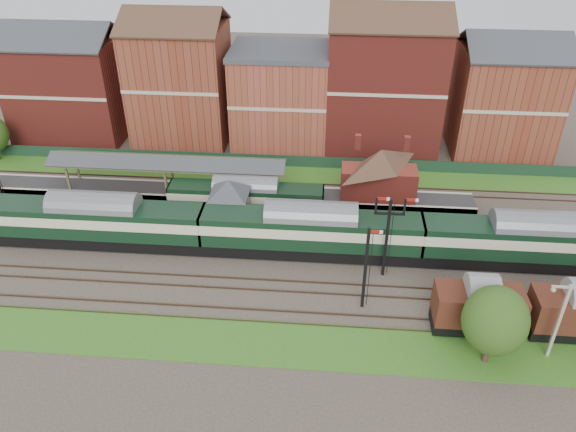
# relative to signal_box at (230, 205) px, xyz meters

# --- Properties ---
(ground) EXTENTS (160.00, 160.00, 0.00)m
(ground) POSITION_rel_signal_box_xyz_m (3.00, -3.25, -3.19)
(ground) COLOR #473D33
(ground) RESTS_ON ground
(grass_back) EXTENTS (90.00, 4.50, 0.06)m
(grass_back) POSITION_rel_signal_box_xyz_m (3.00, 12.75, -3.16)
(grass_back) COLOR #2D6619
(grass_back) RESTS_ON ground
(grass_front) EXTENTS (90.00, 5.00, 0.06)m
(grass_front) POSITION_rel_signal_box_xyz_m (3.00, -15.25, -3.16)
(grass_front) COLOR #2D6619
(grass_front) RESTS_ON ground
(fence) EXTENTS (90.00, 0.12, 1.50)m
(fence) POSITION_rel_signal_box_xyz_m (3.00, 14.75, -2.44)
(fence) COLOR #193823
(fence) RESTS_ON ground
(platform) EXTENTS (55.00, 3.40, 1.00)m
(platform) POSITION_rel_signal_box_xyz_m (-2.00, 6.50, -2.69)
(platform) COLOR #2D2D2D
(platform) RESTS_ON ground
(signal_box) EXTENTS (5.40, 5.40, 6.00)m
(signal_box) POSITION_rel_signal_box_xyz_m (0.00, 0.00, 0.00)
(signal_box) COLOR #5F6A4C
(signal_box) RESTS_ON ground
(brick_hut) EXTENTS (3.20, 2.64, 2.94)m
(brick_hut) POSITION_rel_signal_box_xyz_m (8.00, 0.00, -2.00)
(brick_hut) COLOR brown
(brick_hut) RESTS_ON ground
(station_building) EXTENTS (8.10, 8.10, 5.90)m
(station_building) POSITION_rel_signal_box_xyz_m (15.00, 6.50, 0.76)
(station_building) COLOR maroon
(station_building) RESTS_ON platform
(canopy) EXTENTS (26.00, 3.89, 4.08)m
(canopy) POSITION_rel_signal_box_xyz_m (-8.00, 6.50, 1.39)
(canopy) COLOR brown
(canopy) RESTS_ON platform
(semaphore_bracket) EXTENTS (3.60, 0.25, 8.18)m
(semaphore_bracket) POSITION_rel_signal_box_xyz_m (15.04, -5.75, 1.44)
(semaphore_bracket) COLOR black
(semaphore_bracket) RESTS_ON ground
(semaphore_siding) EXTENTS (1.23, 0.25, 8.00)m
(semaphore_siding) POSITION_rel_signal_box_xyz_m (13.02, -10.25, 0.96)
(semaphore_siding) COLOR black
(semaphore_siding) RESTS_ON ground
(yard_lamp) EXTENTS (2.60, 0.22, 7.00)m
(yard_lamp) POSITION_rel_signal_box_xyz_m (27.00, -14.75, 0.79)
(yard_lamp) COLOR beige
(yard_lamp) RESTS_ON ground
(town_backdrop) EXTENTS (69.00, 10.00, 16.00)m
(town_backdrop) POSITION_rel_signal_box_xyz_m (2.82, 21.75, 3.81)
(town_backdrop) COLOR maroon
(town_backdrop) RESTS_ON ground
(dmu_train) EXTENTS (61.75, 3.24, 4.74)m
(dmu_train) POSITION_rel_signal_box_xyz_m (8.20, -3.25, -0.44)
(dmu_train) COLOR black
(dmu_train) RESTS_ON ground
(platform_railcar) EXTENTS (16.27, 2.57, 3.75)m
(platform_railcar) POSITION_rel_signal_box_xyz_m (1.12, 3.25, -0.98)
(platform_railcar) COLOR black
(platform_railcar) RESTS_ON ground
(goods_van_a) EXTENTS (6.84, 2.96, 4.15)m
(goods_van_a) POSITION_rel_signal_box_xyz_m (21.90, -12.25, -0.85)
(goods_van_a) COLOR black
(goods_van_a) RESTS_ON ground
(tree_far) EXTENTS (4.72, 4.72, 6.89)m
(tree_far) POSITION_rel_signal_box_xyz_m (22.11, -15.73, 0.97)
(tree_far) COLOR #382619
(tree_far) RESTS_ON ground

